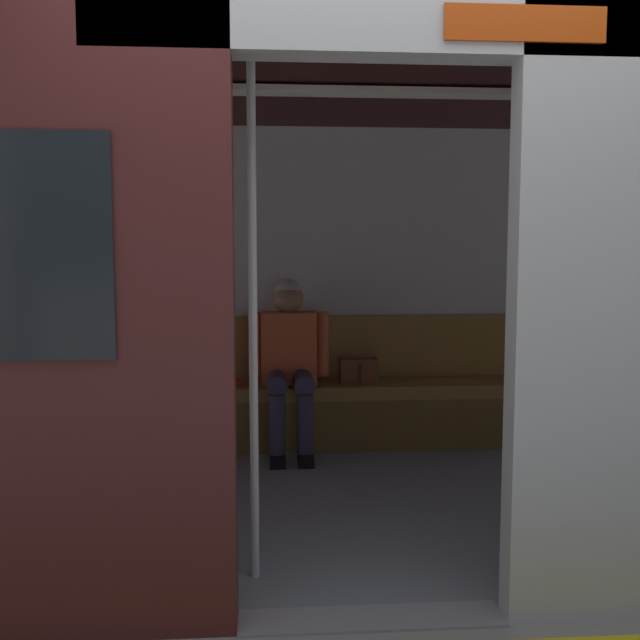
% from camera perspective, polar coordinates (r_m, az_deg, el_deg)
% --- Properties ---
extents(ground_plane, '(60.00, 60.00, 0.00)m').
position_cam_1_polar(ground_plane, '(2.97, 4.04, -22.26)').
color(ground_plane, gray).
extents(train_car, '(6.40, 2.92, 2.36)m').
position_cam_1_polar(train_car, '(3.90, 0.41, 8.37)').
color(train_car, silver).
rests_on(train_car, ground_plane).
extents(bench_seat, '(2.90, 0.44, 0.45)m').
position_cam_1_polar(bench_seat, '(5.12, 0.10, -6.13)').
color(bench_seat, olive).
rests_on(bench_seat, ground_plane).
extents(person_seated, '(0.55, 0.67, 1.17)m').
position_cam_1_polar(person_seated, '(5.00, -2.42, -2.63)').
color(person_seated, '#CC5933').
rests_on(person_seated, ground_plane).
extents(handbag, '(0.26, 0.15, 0.17)m').
position_cam_1_polar(handbag, '(5.14, 3.01, -3.95)').
color(handbag, brown).
rests_on(handbag, bench_seat).
extents(book, '(0.24, 0.27, 0.03)m').
position_cam_1_polar(book, '(5.12, -7.15, -4.83)').
color(book, '#B22D2D').
rests_on(book, bench_seat).
extents(grab_pole_door, '(0.04, 0.04, 2.22)m').
position_cam_1_polar(grab_pole_door, '(3.00, -5.23, 0.34)').
color(grab_pole_door, silver).
rests_on(grab_pole_door, ground_plane).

